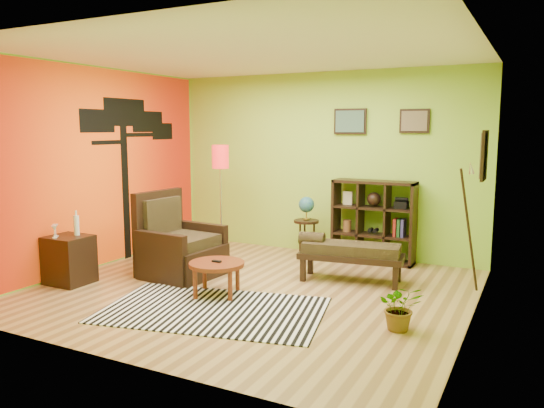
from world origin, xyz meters
The scene contains 11 objects.
ground centered at (0.00, 0.00, 0.00)m, with size 5.00×5.00×0.00m, color tan.
room_shell centered at (-0.09, 0.01, 1.80)m, with size 5.04×4.54×2.82m.
zebra_rug centered at (-0.01, -0.83, 0.01)m, with size 2.36×1.43×0.01m, color white.
coffee_table centered at (-0.27, -0.36, 0.34)m, with size 0.65×0.65×0.42m.
armchair centered at (-1.21, 0.14, 0.34)m, with size 0.99×1.00×1.12m.
side_cabinet centered at (-2.20, -0.80, 0.31)m, with size 0.51×0.47×0.92m.
floor_lamp centered at (-1.23, 1.25, 1.38)m, with size 0.26×0.26×1.70m.
globe_table centered at (-0.09, 1.85, 0.70)m, with size 0.38×0.38×0.93m.
cube_shelf centered at (0.91, 2.03, 0.60)m, with size 1.20×0.35×1.20m.
bench centered at (0.91, 0.89, 0.39)m, with size 1.37×0.65×0.61m.
potted_plant centered at (1.91, -0.46, 0.18)m, with size 0.42×0.46×0.36m, color #26661E.
Camera 1 is at (3.06, -5.43, 1.95)m, focal length 35.00 mm.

